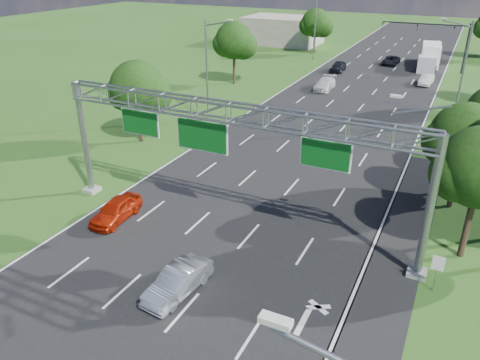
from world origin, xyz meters
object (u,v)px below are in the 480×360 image
Objects in this scene: silver_sedan at (178,282)px; box_truck at (430,57)px; red_coupe at (116,210)px; regulatory_sign at (438,266)px; sign_gantry at (230,123)px; traffic_signal at (442,35)px.

box_truck is at bearing 91.01° from silver_sedan.
silver_sedan is at bearing -33.50° from red_coupe.
box_truck is at bearing 96.26° from regulatory_sign.
red_coupe is (-7.08, -2.39, -6.19)m from sign_gantry.
red_coupe is at bearing -175.90° from regulatory_sign.
box_truck is (-1.21, 1.84, -3.52)m from traffic_signal.
red_coupe is 0.44× the size of box_truck.
sign_gantry is at bearing 100.24° from silver_sedan.
regulatory_sign reaches higher than red_coupe.
silver_sedan is at bearing -85.81° from sign_gantry.
regulatory_sign is 12.98m from silver_sedan.
silver_sedan is 61.93m from box_truck.
regulatory_sign is 0.17× the size of traffic_signal.
box_truck is (5.94, 54.84, -5.24)m from sign_gantry.
sign_gantry is at bearing 175.17° from regulatory_sign.
sign_gantry reaches higher than silver_sedan.
box_truck is (5.44, 61.69, 0.95)m from silver_sedan.
traffic_signal is 4.15m from box_truck.
regulatory_sign reaches higher than silver_sedan.
red_coupe is 0.98× the size of silver_sedan.
traffic_signal is 60.38m from silver_sedan.
red_coupe is (-14.23, -55.39, -4.46)m from traffic_signal.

